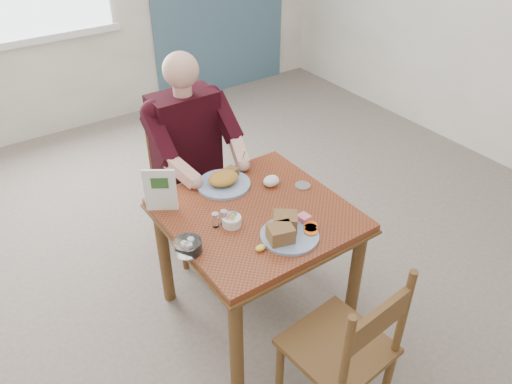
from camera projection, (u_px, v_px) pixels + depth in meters
floor at (257, 309)px, 3.04m from camera, size 6.00×6.00×0.00m
lemon_wedge at (261, 248)px, 2.35m from camera, size 0.05×0.04×0.03m
napkin at (271, 181)px, 2.79m from camera, size 0.11×0.10×0.06m
metal_dish at (303, 186)px, 2.80m from camera, size 0.10×0.10×0.01m
table at (257, 228)px, 2.68m from camera, size 0.92×0.92×0.75m
chair_far at (188, 184)px, 3.30m from camera, size 0.42×0.42×0.95m
chair_near at (345, 351)px, 2.21m from camera, size 0.46×0.46×0.95m
diner at (191, 146)px, 3.05m from camera, size 0.53×0.56×1.39m
near_plate at (287, 230)px, 2.42m from camera, size 0.38×0.38×0.10m
far_plate at (224, 180)px, 2.80m from camera, size 0.37×0.37×0.08m
caddy at (232, 221)px, 2.50m from camera, size 0.10×0.10×0.07m
shakers at (220, 219)px, 2.49m from camera, size 0.09×0.05×0.08m
creamer at (188, 246)px, 2.34m from camera, size 0.15×0.15×0.06m
menu at (160, 190)px, 2.55m from camera, size 0.15×0.10×0.25m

